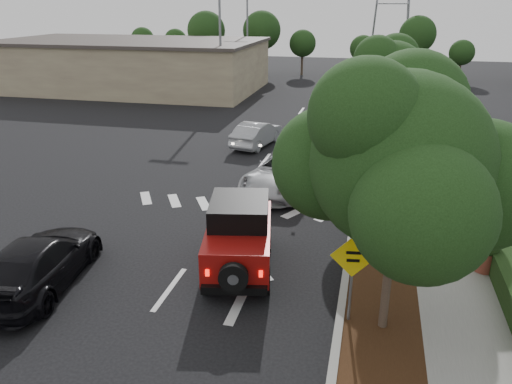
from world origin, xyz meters
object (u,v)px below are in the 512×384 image
(speed_hump_sign, at_px, (352,267))
(black_suv_oncoming, at_px, (38,262))
(red_jeep, at_px, (239,234))
(silver_suv_ahead, at_px, (286,173))

(speed_hump_sign, bearing_deg, black_suv_oncoming, 173.82)
(red_jeep, xyz_separation_m, speed_hump_sign, (3.28, -2.10, 0.52))
(red_jeep, bearing_deg, black_suv_oncoming, -166.90)
(black_suv_oncoming, distance_m, speed_hump_sign, 8.33)
(red_jeep, relative_size, silver_suv_ahead, 0.80)
(black_suv_oncoming, bearing_deg, red_jeep, -163.35)
(red_jeep, bearing_deg, speed_hump_sign, -43.97)
(silver_suv_ahead, relative_size, black_suv_oncoming, 1.08)
(black_suv_oncoming, bearing_deg, silver_suv_ahead, -128.12)
(silver_suv_ahead, xyz_separation_m, speed_hump_sign, (3.10, -8.68, 0.83))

